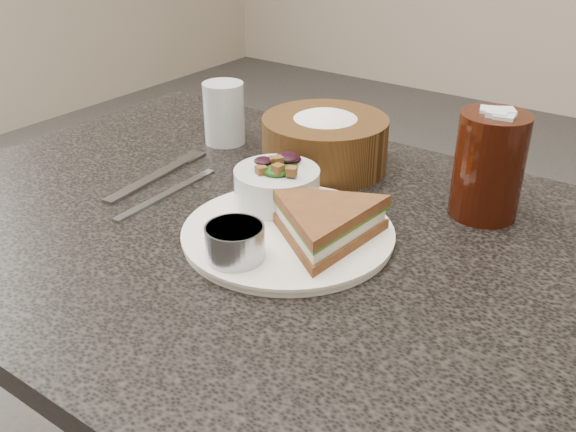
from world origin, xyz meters
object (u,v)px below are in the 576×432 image
(salad_bowl, at_px, (277,180))
(cola_glass, at_px, (489,161))
(bread_basket, at_px, (325,134))
(dressing_ramekin, at_px, (235,243))
(water_glass, at_px, (224,113))
(sandwich, at_px, (324,223))
(dinner_plate, at_px, (288,234))

(salad_bowl, relative_size, cola_glass, 0.75)
(bread_basket, bearing_deg, cola_glass, -1.78)
(dressing_ramekin, distance_m, bread_basket, 0.30)
(water_glass, bearing_deg, dressing_ramekin, -47.57)
(sandwich, bearing_deg, dinner_plate, -139.55)
(salad_bowl, bearing_deg, cola_glass, 33.56)
(sandwich, relative_size, salad_bowl, 1.53)
(dinner_plate, relative_size, sandwich, 1.50)
(cola_glass, bearing_deg, salad_bowl, -146.44)
(dressing_ramekin, bearing_deg, bread_basket, 103.75)
(salad_bowl, distance_m, water_glass, 0.26)
(salad_bowl, relative_size, bread_basket, 0.60)
(dinner_plate, height_order, water_glass, water_glass)
(salad_bowl, distance_m, bread_basket, 0.16)
(salad_bowl, relative_size, dressing_ramekin, 1.66)
(dinner_plate, distance_m, water_glass, 0.34)
(dinner_plate, height_order, bread_basket, bread_basket)
(dinner_plate, bearing_deg, sandwich, 5.34)
(sandwich, bearing_deg, cola_glass, 93.64)
(dinner_plate, relative_size, dressing_ramekin, 3.80)
(salad_bowl, height_order, bread_basket, bread_basket)
(dressing_ramekin, bearing_deg, salad_bowl, 108.06)
(sandwich, distance_m, dressing_ramekin, 0.11)
(dressing_ramekin, relative_size, cola_glass, 0.45)
(dinner_plate, xyz_separation_m, salad_bowl, (-0.05, 0.05, 0.04))
(cola_glass, relative_size, water_glass, 1.48)
(dinner_plate, bearing_deg, bread_basket, 111.54)
(bread_basket, height_order, water_glass, bread_basket)
(salad_bowl, bearing_deg, dinner_plate, -43.25)
(dressing_ramekin, xyz_separation_m, bread_basket, (-0.07, 0.29, 0.02))
(sandwich, distance_m, bread_basket, 0.24)
(cola_glass, bearing_deg, dinner_plate, -130.05)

